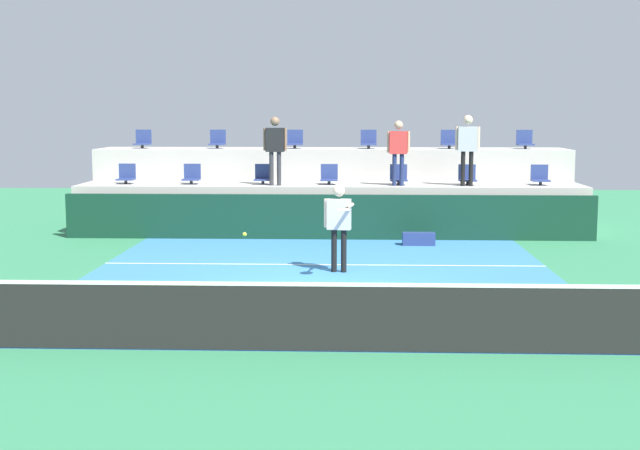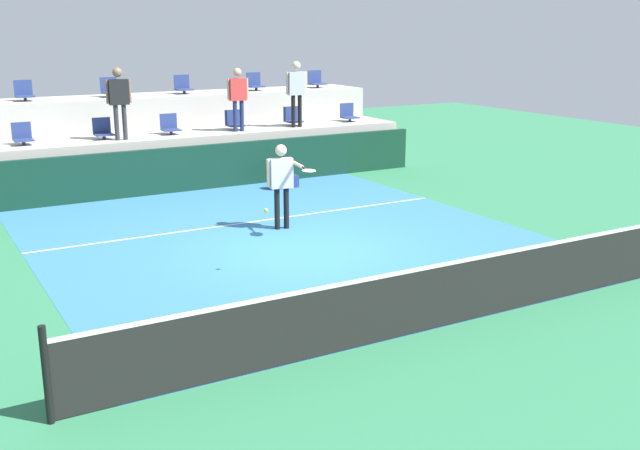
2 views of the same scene
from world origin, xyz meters
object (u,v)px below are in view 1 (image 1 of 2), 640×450
Objects in this scene: stadium_chair_lower_far_left at (126,175)px; stadium_chair_upper_far_right at (525,141)px; spectator_in_grey at (398,147)px; spectator_in_white at (467,143)px; stadium_chair_lower_far_right at (540,177)px; stadium_chair_upper_mid_left at (295,141)px; stadium_chair_upper_mid_right at (369,141)px; stadium_chair_upper_far_left at (143,141)px; tennis_ball at (245,234)px; stadium_chair_upper_left at (218,141)px; equipment_bag at (419,239)px; stadium_chair_lower_mid_left at (263,176)px; stadium_chair_lower_center at (329,176)px; tennis_player at (339,219)px; stadium_chair_lower_right at (467,176)px; stadium_chair_lower_left at (192,176)px; stadium_chair_upper_right at (449,141)px; stadium_chair_lower_mid_right at (399,176)px; spectator_leaning_on_rail at (275,144)px.

stadium_chair_upper_far_right is at bearing 9.61° from stadium_chair_lower_far_left.
spectator_in_white reaches higher than spectator_in_grey.
stadium_chair_lower_far_right is at bearing 6.01° from spectator_in_grey.
spectator_in_white is (4.49, -2.18, 0.02)m from stadium_chair_upper_mid_left.
stadium_chair_upper_mid_right is 0.32× the size of spectator_in_grey.
stadium_chair_upper_mid_left is (4.27, 0.00, 0.00)m from stadium_chair_upper_far_left.
tennis_ball is (4.10, -9.86, -1.23)m from stadium_chair_upper_far_left.
spectator_in_grey reaches higher than stadium_chair_upper_left.
equipment_bag is (3.33, 5.93, -0.93)m from tennis_ball.
stadium_chair_lower_far_left reaches higher than tennis_ball.
stadium_chair_lower_mid_left and stadium_chair_lower_center have the same top height.
stadium_chair_lower_mid_left is at bearing -26.78° from stadium_chair_upper_far_left.
stadium_chair_upper_left reaches higher than tennis_player.
stadium_chair_upper_far_left is at bearing 180.00° from stadium_chair_upper_far_right.
stadium_chair_upper_far_right is 5.50m from equipment_bag.
stadium_chair_upper_far_right is at bearing 0.00° from stadium_chair_upper_left.
spectator_in_white reaches higher than stadium_chair_lower_right.
stadium_chair_upper_left is at bearing 165.01° from stadium_chair_lower_right.
stadium_chair_upper_far_left is 6.32m from stadium_chair_upper_mid_right.
stadium_chair_lower_far_left is 0.68× the size of equipment_bag.
stadium_chair_lower_far_right is at bearing -9.57° from stadium_chair_upper_far_left.
stadium_chair_lower_left and stadium_chair_lower_right have the same top height.
stadium_chair_upper_right reaches higher than stadium_chair_lower_right.
stadium_chair_upper_far_right reaches higher than stadium_chair_lower_mid_right.
tennis_player is 5.57m from spectator_in_grey.
spectator_in_white reaches higher than equipment_bag.
stadium_chair_upper_mid_left is at bearing 0.00° from stadium_chair_upper_left.
stadium_chair_lower_center is 1.00× the size of stadium_chair_lower_far_right.
stadium_chair_lower_mid_right reaches higher than equipment_bag.
stadium_chair_upper_right reaches higher than stadium_chair_lower_mid_right.
stadium_chair_lower_far_left is 6.63m from stadium_chair_upper_mid_right.
stadium_chair_lower_center is 3.30m from equipment_bag.
spectator_in_grey is at bearing -17.26° from stadium_chair_upper_far_left.
stadium_chair_upper_right is (3.26, 1.80, 0.85)m from stadium_chair_lower_center.
spectator_in_white is at bearing 59.23° from tennis_player.
stadium_chair_lower_far_left is 1.00× the size of stadium_chair_lower_mid_right.
stadium_chair_lower_right is (5.26, 0.00, 0.00)m from stadium_chair_lower_mid_left.
stadium_chair_lower_far_right is 2.92m from stadium_chair_upper_right.
stadium_chair_upper_left is 6.97m from equipment_bag.
stadium_chair_lower_left is 1.00× the size of stadium_chair_lower_center.
stadium_chair_lower_left is at bearing 0.00° from stadium_chair_lower_far_left.
stadium_chair_lower_center and stadium_chair_lower_right have the same top height.
spectator_in_white reaches higher than spectator_leaning_on_rail.
stadium_chair_upper_left reaches higher than stadium_chair_lower_far_right.
stadium_chair_lower_mid_left is 2.47m from stadium_chair_upper_left.
stadium_chair_lower_mid_right is (5.36, 0.00, 0.00)m from stadium_chair_lower_left.
stadium_chair_upper_left is 1.00× the size of stadium_chair_upper_mid_right.
stadium_chair_lower_mid_right reaches higher than tennis_ball.
spectator_in_white is (-1.91, -0.38, 0.87)m from stadium_chair_lower_far_right.
spectator_in_grey is 8.29m from tennis_ball.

